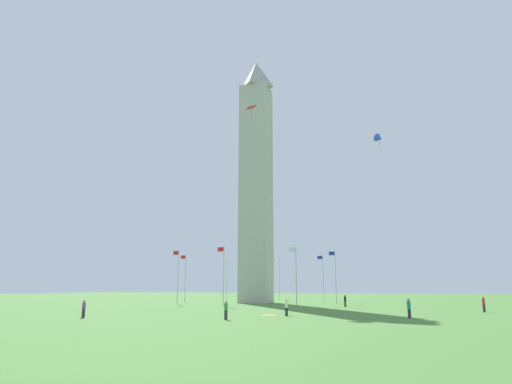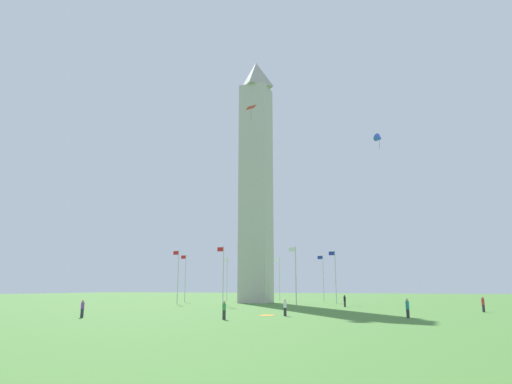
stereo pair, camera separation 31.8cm
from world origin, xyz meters
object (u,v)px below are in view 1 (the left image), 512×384
flagpole_se (296,273)px  person_green_shirt (226,310)px  flagpole_nw (227,277)px  person_white_shirt (286,307)px  flagpole_ne (178,274)px  flagpole_s (335,275)px  kite_blue_delta (379,138)px  person_red_shirt (484,304)px  person_teal_shirt (409,308)px  flagpole_w (279,277)px  person_purple_shirt (84,309)px  kite_red_diamond (251,108)px  obelisk_monument (256,176)px  flagpole_n (185,276)px  person_black_shirt (345,301)px  picnic_blanket_near_first_person (269,315)px  flagpole_sw (323,276)px  flagpole_e (223,273)px

flagpole_se → person_green_shirt: 30.49m
flagpole_nw → person_white_shirt: (-25.72, 44.02, -4.04)m
flagpole_ne → flagpole_nw: (-0.00, -20.48, 0.00)m
flagpole_s → kite_blue_delta: 24.05m
person_red_shirt → flagpole_nw: bearing=-11.3°
flagpole_ne → person_teal_shirt: (-37.22, 22.58, -3.98)m
flagpole_w → flagpole_nw: 11.08m
person_purple_shirt → kite_red_diamond: (-4.81, -31.94, 31.94)m
obelisk_monument → person_purple_shirt: (1.83, 42.53, -22.64)m
person_green_shirt → flagpole_n: bearing=-9.9°
person_black_shirt → person_purple_shirt: 36.91m
flagpole_w → picnic_blanket_near_first_person: (-13.46, 47.75, -4.86)m
flagpole_sw → flagpole_e: bearing=67.5°
picnic_blanket_near_first_person → flagpole_n: bearing=-50.0°
obelisk_monument → person_red_shirt: obelisk_monument is taller
obelisk_monument → flagpole_sw: obelisk_monument is taller
person_purple_shirt → person_red_shirt: bearing=-38.1°
kite_red_diamond → flagpole_s: bearing=-137.2°
flagpole_nw → person_white_shirt: bearing=120.3°
obelisk_monument → flagpole_w: size_ratio=5.25×
flagpole_ne → person_black_shirt: (-27.96, 0.95, -4.02)m
flagpole_ne → person_red_shirt: size_ratio=5.04×
flagpole_ne → kite_red_diamond: kite_red_diamond is taller
person_red_shirt → person_white_shirt: bearing=58.7°
kite_blue_delta → flagpole_e: bearing=20.0°
obelisk_monument → flagpole_s: size_ratio=5.25×
picnic_blanket_near_first_person → flagpole_w: bearing=-74.3°
flagpole_n → person_red_shirt: size_ratio=5.04×
flagpole_s → person_red_shirt: (-20.27, 19.44, -3.98)m
obelisk_monument → picnic_blanket_near_first_person: (-13.41, 33.28, -23.44)m
person_white_shirt → person_teal_shirt: 11.55m
kite_red_diamond → flagpole_w: bearing=-83.1°
flagpole_n → flagpole_s: (-28.96, 0.00, 0.00)m
obelisk_monument → person_teal_shirt: 48.07m
flagpole_s → flagpole_w: same height
obelisk_monument → person_red_shirt: 45.73m
flagpole_ne → flagpole_e: same height
flagpole_ne → person_white_shirt: size_ratio=5.39×
flagpole_w → person_red_shirt: 48.73m
flagpole_nw → person_black_shirt: 35.46m
flagpole_e → flagpole_sw: bearing=-112.5°
flagpole_ne → flagpole_s: size_ratio=1.00×
person_red_shirt → person_teal_shirt: bearing=81.9°
flagpole_n → person_purple_shirt: (-12.70, 42.53, -4.06)m
flagpole_w → flagpole_nw: (10.24, 4.24, 0.00)m
person_white_shirt → person_red_shirt: (-19.27, -14.34, 0.06)m
flagpole_e → person_purple_shirt: size_ratio=5.49×
flagpole_e → person_teal_shirt: (-26.99, 18.34, -3.98)m
person_white_shirt → kite_blue_delta: kite_blue_delta is taller
obelisk_monument → flagpole_ne: obelisk_monument is taller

